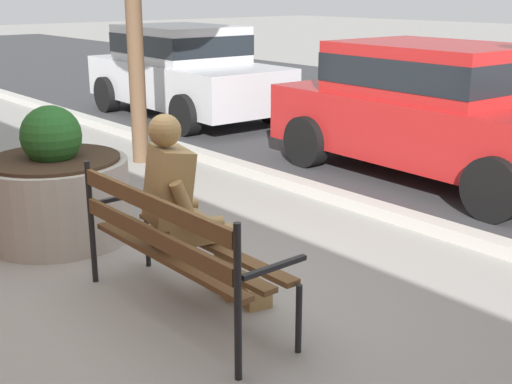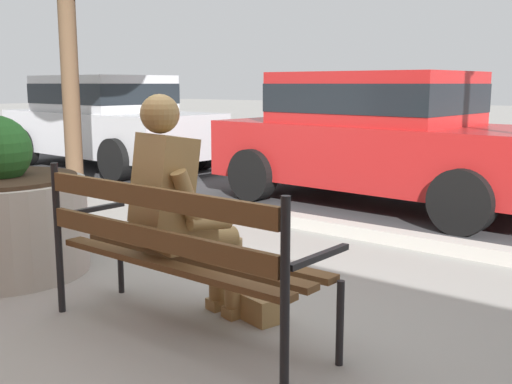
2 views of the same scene
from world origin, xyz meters
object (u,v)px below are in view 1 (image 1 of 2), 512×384
(bronze_statue_seated, at_px, (190,214))
(concrete_planter, at_px, (56,192))
(parked_car_silver, at_px, (183,68))
(parked_car_red, at_px, (436,107))
(park_bench, at_px, (174,242))

(bronze_statue_seated, relative_size, concrete_planter, 1.07)
(parked_car_silver, distance_m, parked_car_red, 5.19)
(concrete_planter, distance_m, parked_car_red, 4.40)
(parked_car_silver, bearing_deg, parked_car_red, 0.00)
(parked_car_silver, xyz_separation_m, parked_car_red, (5.19, 0.00, 0.00))
(concrete_planter, height_order, parked_car_silver, parked_car_silver)
(park_bench, xyz_separation_m, parked_car_red, (-1.05, 4.33, 0.30))
(bronze_statue_seated, xyz_separation_m, parked_car_red, (-0.94, 4.13, 0.17))
(concrete_planter, xyz_separation_m, parked_car_silver, (-4.28, 4.29, 0.41))
(park_bench, bearing_deg, concrete_planter, 178.63)
(parked_car_red, bearing_deg, park_bench, -76.36)
(bronze_statue_seated, relative_size, parked_car_red, 0.33)
(park_bench, bearing_deg, bronze_statue_seated, 117.66)
(bronze_statue_seated, bearing_deg, parked_car_red, 102.87)
(bronze_statue_seated, distance_m, concrete_planter, 1.87)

